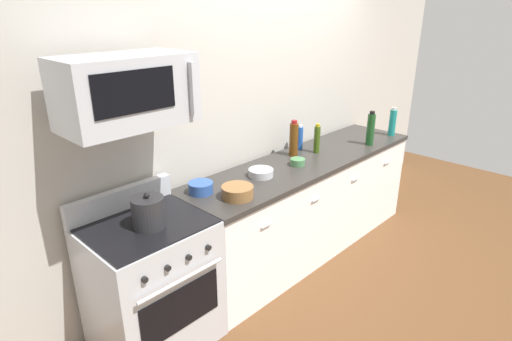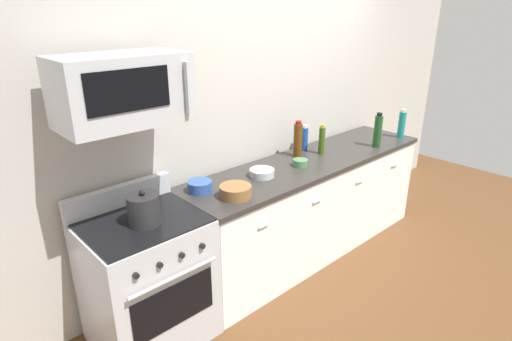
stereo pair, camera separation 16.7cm
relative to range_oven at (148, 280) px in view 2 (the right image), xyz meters
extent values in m
plane|color=brown|center=(1.67, 0.00, -0.47)|extent=(6.83, 6.83, 0.00)
cube|color=#B7B2A8|center=(1.67, 0.41, 0.88)|extent=(5.69, 0.10, 2.70)
cube|color=white|center=(1.67, 0.00, -0.03)|extent=(2.57, 0.62, 0.88)
cube|color=#2D2B28|center=(1.67, 0.00, 0.43)|extent=(2.60, 0.65, 0.04)
cube|color=black|center=(1.67, -0.28, -0.42)|extent=(2.57, 0.02, 0.10)
cylinder|color=silver|center=(0.78, -0.33, 0.25)|extent=(0.10, 0.02, 0.02)
cylinder|color=silver|center=(1.37, -0.33, 0.25)|extent=(0.10, 0.02, 0.02)
cylinder|color=silver|center=(1.97, -0.33, 0.25)|extent=(0.10, 0.02, 0.02)
cylinder|color=silver|center=(2.57, -0.33, 0.25)|extent=(0.10, 0.02, 0.02)
cube|color=#B7BABF|center=(0.00, 0.00, -0.01)|extent=(0.76, 0.64, 0.91)
cube|color=black|center=(0.00, -0.33, -0.02)|extent=(0.58, 0.01, 0.30)
cylinder|color=#B7BABF|center=(0.00, -0.36, 0.21)|extent=(0.61, 0.02, 0.02)
cube|color=#B7BABF|center=(0.00, 0.29, 0.52)|extent=(0.76, 0.06, 0.16)
cube|color=black|center=(0.00, 0.00, 0.45)|extent=(0.73, 0.61, 0.01)
cylinder|color=black|center=(-0.23, -0.34, 0.32)|extent=(0.04, 0.02, 0.04)
cylinder|color=black|center=(-0.08, -0.34, 0.32)|extent=(0.04, 0.02, 0.04)
cylinder|color=black|center=(0.08, -0.34, 0.32)|extent=(0.04, 0.02, 0.04)
cylinder|color=black|center=(0.23, -0.34, 0.32)|extent=(0.04, 0.02, 0.04)
cube|color=#B7BABF|center=(0.00, 0.05, 1.28)|extent=(0.74, 0.40, 0.40)
cube|color=black|center=(-0.06, -0.16, 1.31)|extent=(0.48, 0.01, 0.22)
cube|color=#B7BABF|center=(0.30, -0.17, 1.28)|extent=(0.02, 0.04, 0.30)
cylinder|color=#197F7A|center=(2.86, -0.19, 0.59)|extent=(0.07, 0.07, 0.27)
cylinder|color=beige|center=(2.86, -0.19, 0.73)|extent=(0.05, 0.05, 0.03)
cylinder|color=#59330F|center=(1.65, 0.15, 0.60)|extent=(0.08, 0.08, 0.30)
cylinder|color=maroon|center=(1.65, 0.15, 0.77)|extent=(0.05, 0.05, 0.03)
cylinder|color=#1E4CA5|center=(1.83, 0.22, 0.56)|extent=(0.06, 0.06, 0.22)
cylinder|color=silver|center=(1.83, 0.22, 0.68)|extent=(0.04, 0.04, 0.02)
cylinder|color=#385114|center=(1.86, 0.04, 0.58)|extent=(0.06, 0.06, 0.25)
cylinder|color=#B29919|center=(1.86, 0.04, 0.71)|extent=(0.04, 0.04, 0.03)
cylinder|color=#19471E|center=(2.41, -0.19, 0.60)|extent=(0.08, 0.08, 0.30)
cylinder|color=black|center=(2.41, -0.19, 0.77)|extent=(0.05, 0.05, 0.03)
cylinder|color=#B2B5BA|center=(1.08, 0.02, 0.48)|extent=(0.20, 0.20, 0.06)
torus|color=#B2B5BA|center=(1.08, 0.02, 0.51)|extent=(0.20, 0.20, 0.01)
cylinder|color=#B2B5BA|center=(1.08, 0.02, 0.46)|extent=(0.11, 0.11, 0.01)
cylinder|color=brown|center=(0.67, -0.14, 0.49)|extent=(0.23, 0.23, 0.09)
torus|color=brown|center=(0.67, -0.14, 0.53)|extent=(0.23, 0.23, 0.01)
cylinder|color=brown|center=(0.67, -0.14, 0.46)|extent=(0.13, 0.13, 0.01)
cylinder|color=#477A4C|center=(1.48, -0.04, 0.48)|extent=(0.13, 0.13, 0.06)
torus|color=#477A4C|center=(1.48, -0.04, 0.51)|extent=(0.13, 0.13, 0.01)
cylinder|color=#477A4C|center=(1.48, -0.04, 0.46)|extent=(0.07, 0.07, 0.01)
cylinder|color=#2D519E|center=(0.54, 0.11, 0.49)|extent=(0.18, 0.18, 0.08)
torus|color=#2D519E|center=(0.54, 0.11, 0.53)|extent=(0.18, 0.18, 0.01)
cylinder|color=#2D519E|center=(0.54, 0.11, 0.46)|extent=(0.10, 0.10, 0.01)
cylinder|color=#262628|center=(0.00, -0.05, 0.55)|extent=(0.20, 0.20, 0.20)
sphere|color=black|center=(0.00, -0.05, 0.66)|extent=(0.04, 0.04, 0.04)
camera|label=1|loc=(-1.19, -2.12, 1.73)|focal=29.45mm
camera|label=2|loc=(-1.07, -2.23, 1.73)|focal=29.45mm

